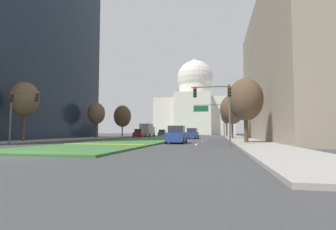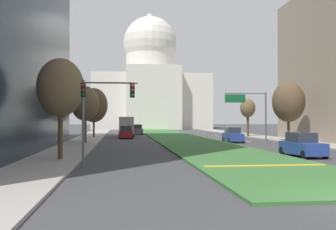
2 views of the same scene
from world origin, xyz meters
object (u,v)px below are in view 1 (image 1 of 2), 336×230
(street_tree_right_far, at_px, (226,117))
(street_tree_left_mid, at_px, (96,114))
(street_tree_left_near, at_px, (25,99))
(street_tree_right_near, at_px, (246,100))
(capitol_building, at_px, (195,106))
(traffic_light_near_right, at_px, (219,101))
(sedan_lead_stopped, at_px, (177,135))
(box_truck_delivery, at_px, (147,130))
(sedan_midblock, at_px, (192,134))
(sedan_distant, at_px, (139,133))
(sedan_far_horizon, at_px, (162,133))
(overhead_guide_sign, at_px, (212,113))
(street_tree_right_mid, at_px, (232,109))
(street_tree_left_far, at_px, (122,116))
(traffic_light_near_left, at_px, (18,106))

(street_tree_right_far, bearing_deg, street_tree_left_mid, -149.43)
(street_tree_left_near, relative_size, street_tree_right_near, 1.04)
(capitol_building, height_order, traffic_light_near_right, capitol_building)
(sedan_lead_stopped, bearing_deg, street_tree_left_near, -177.16)
(street_tree_right_near, relative_size, box_truck_delivery, 1.06)
(capitol_building, bearing_deg, street_tree_left_near, -98.34)
(street_tree_right_far, xyz_separation_m, sedan_midblock, (-6.43, -13.30, -3.66))
(sedan_distant, relative_size, box_truck_delivery, 0.70)
(street_tree_left_near, xyz_separation_m, sedan_far_horizon, (6.94, 43.71, -4.19))
(overhead_guide_sign, distance_m, street_tree_right_near, 21.35)
(traffic_light_near_right, xyz_separation_m, sedan_lead_stopped, (-4.44, 4.89, -2.94))
(street_tree_right_mid, height_order, box_truck_delivery, street_tree_right_mid)
(street_tree_left_far, distance_m, sedan_midblock, 21.82)
(traffic_light_near_right, height_order, sedan_lead_stopped, traffic_light_near_right)
(overhead_guide_sign, distance_m, street_tree_right_mid, 5.49)
(overhead_guide_sign, height_order, street_tree_right_near, street_tree_right_near)
(traffic_light_near_right, bearing_deg, street_tree_left_far, 122.61)
(street_tree_right_far, bearing_deg, street_tree_left_near, -127.01)
(sedan_far_horizon, height_order, box_truck_delivery, box_truck_delivery)
(traffic_light_near_right, xyz_separation_m, street_tree_right_mid, (2.29, 22.05, 1.18))
(traffic_light_near_left, xyz_separation_m, street_tree_right_mid, (21.86, 22.06, 1.18))
(street_tree_right_mid, height_order, sedan_lead_stopped, street_tree_right_mid)
(street_tree_left_far, distance_m, sedan_far_horizon, 15.13)
(street_tree_right_near, height_order, street_tree_right_mid, street_tree_right_mid)
(capitol_building, height_order, sedan_midblock, capitol_building)
(street_tree_right_mid, xyz_separation_m, street_tree_right_far, (-0.43, 14.06, -0.45))
(street_tree_left_mid, bearing_deg, street_tree_left_near, -90.00)
(street_tree_left_mid, bearing_deg, street_tree_left_far, 89.80)
(street_tree_right_mid, distance_m, street_tree_right_far, 14.08)
(sedan_midblock, relative_size, box_truck_delivery, 0.73)
(street_tree_left_mid, xyz_separation_m, street_tree_right_mid, (24.64, 0.24, 0.35))
(traffic_light_near_right, relative_size, sedan_midblock, 1.12)
(traffic_light_near_right, relative_size, street_tree_left_near, 0.73)
(street_tree_left_near, relative_size, street_tree_right_mid, 0.95)
(traffic_light_near_right, bearing_deg, box_truck_delivery, 113.84)
(street_tree_left_near, height_order, sedan_far_horizon, street_tree_left_near)
(traffic_light_near_left, bearing_deg, overhead_guide_sign, 55.01)
(street_tree_left_far, bearing_deg, capitol_building, 77.15)
(overhead_guide_sign, distance_m, sedan_distant, 18.28)
(street_tree_right_near, distance_m, sedan_midblock, 19.29)
(sedan_distant, bearing_deg, traffic_light_near_right, -62.24)
(overhead_guide_sign, bearing_deg, street_tree_left_mid, -167.97)
(street_tree_left_near, height_order, sedan_midblock, street_tree_left_near)
(street_tree_left_far, bearing_deg, street_tree_right_mid, -27.53)
(traffic_light_near_left, xyz_separation_m, street_tree_right_near, (22.29, 5.35, 0.75))
(traffic_light_near_left, height_order, street_tree_left_far, street_tree_left_far)
(traffic_light_near_right, relative_size, sedan_distant, 1.17)
(street_tree_right_far, bearing_deg, sedan_distant, -171.95)
(sedan_midblock, height_order, box_truck_delivery, box_truck_delivery)
(box_truck_delivery, bearing_deg, traffic_light_near_right, -66.16)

